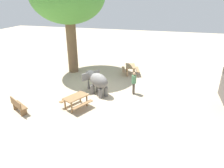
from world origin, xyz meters
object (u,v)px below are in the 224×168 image
(elephant, at_px, (97,81))
(picnic_table_far, at_px, (76,99))
(picnic_table_near, at_px, (130,68))
(person_handler, at_px, (134,81))
(wooden_bench, at_px, (18,105))

(elephant, bearing_deg, picnic_table_far, 109.82)
(picnic_table_far, bearing_deg, picnic_table_near, 8.56)
(person_handler, distance_m, picnic_table_far, 4.26)
(elephant, bearing_deg, picnic_table_near, -74.52)
(elephant, xyz_separation_m, person_handler, (-0.66, 2.50, -0.05))
(wooden_bench, relative_size, picnic_table_near, 0.77)
(elephant, distance_m, picnic_table_near, 4.83)
(wooden_bench, distance_m, picnic_table_far, 3.38)
(picnic_table_near, xyz_separation_m, picnic_table_far, (6.83, -2.10, 0.00))
(wooden_bench, bearing_deg, picnic_table_far, 54.43)
(wooden_bench, bearing_deg, person_handler, 64.51)
(elephant, height_order, picnic_table_far, elephant)
(person_handler, relative_size, picnic_table_near, 0.88)
(elephant, xyz_separation_m, picnic_table_far, (2.27, -0.57, -0.41))
(person_handler, height_order, wooden_bench, person_handler)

